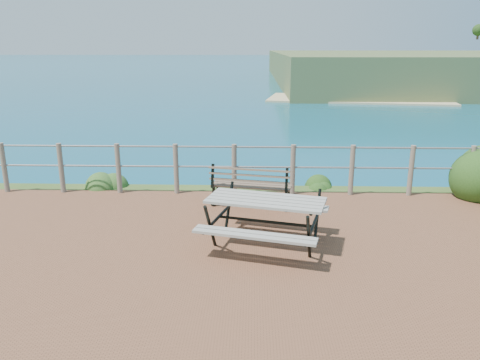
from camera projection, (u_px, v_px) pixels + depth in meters
The scene contains 7 objects.
ground at pixel (224, 273), 6.12m from camera, with size 10.00×7.00×0.12m, color brown.
ocean at pixel (253, 53), 198.24m from camera, with size 1200.00×1200.00×0.00m, color #126670.
safety_railing at pixel (234, 167), 9.18m from camera, with size 9.40×0.10×1.00m.
picnic_table at pixel (265, 217), 6.82m from camera, with size 1.80×1.42×0.71m.
park_bench at pixel (251, 179), 8.45m from camera, with size 1.49×0.63×0.81m.
shrub_lip_west at pixel (104, 185), 9.96m from camera, with size 0.68×0.68×0.38m, color #27521F.
shrub_lip_east at pixel (324, 186), 9.91m from camera, with size 0.68×0.68×0.38m, color #1D3D12.
Camera 1 is at (0.37, -5.54, 2.86)m, focal length 35.00 mm.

